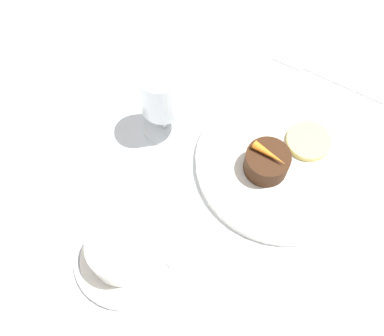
{
  "coord_description": "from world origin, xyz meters",
  "views": [
    {
      "loc": [
        -0.3,
        -0.04,
        0.59
      ],
      "look_at": [
        -0.05,
        0.08,
        0.04
      ],
      "focal_mm": 42.0,
      "sensor_mm": 36.0,
      "label": 1
    }
  ],
  "objects_px": {
    "fork": "(316,72)",
    "coffee_cup": "(121,250)",
    "dessert_cake": "(267,162)",
    "wine_glass": "(161,95)",
    "dinner_plate": "(281,162)"
  },
  "relations": [
    {
      "from": "fork",
      "to": "coffee_cup",
      "type": "bearing_deg",
      "value": 161.96
    },
    {
      "from": "fork",
      "to": "dessert_cake",
      "type": "relative_size",
      "value": 3.04
    },
    {
      "from": "fork",
      "to": "wine_glass",
      "type": "bearing_deg",
      "value": 138.55
    },
    {
      "from": "dinner_plate",
      "to": "dessert_cake",
      "type": "bearing_deg",
      "value": 141.26
    },
    {
      "from": "dinner_plate",
      "to": "wine_glass",
      "type": "relative_size",
      "value": 1.95
    },
    {
      "from": "coffee_cup",
      "to": "fork",
      "type": "relative_size",
      "value": 0.56
    },
    {
      "from": "dinner_plate",
      "to": "fork",
      "type": "distance_m",
      "value": 0.19
    },
    {
      "from": "fork",
      "to": "dessert_cake",
      "type": "bearing_deg",
      "value": 177.04
    },
    {
      "from": "dessert_cake",
      "to": "coffee_cup",
      "type": "bearing_deg",
      "value": 148.61
    },
    {
      "from": "fork",
      "to": "dessert_cake",
      "type": "xyz_separation_m",
      "value": [
        -0.21,
        0.01,
        0.03
      ]
    },
    {
      "from": "fork",
      "to": "dinner_plate",
      "type": "bearing_deg",
      "value": -177.85
    },
    {
      "from": "coffee_cup",
      "to": "fork",
      "type": "height_order",
      "value": "coffee_cup"
    },
    {
      "from": "coffee_cup",
      "to": "dessert_cake",
      "type": "relative_size",
      "value": 1.71
    },
    {
      "from": "wine_glass",
      "to": "fork",
      "type": "xyz_separation_m",
      "value": [
        0.2,
        -0.18,
        -0.08
      ]
    },
    {
      "from": "dinner_plate",
      "to": "wine_glass",
      "type": "distance_m",
      "value": 0.2
    }
  ]
}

